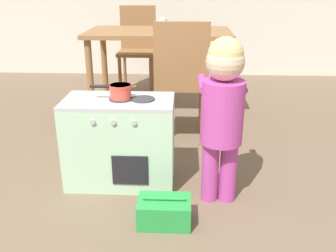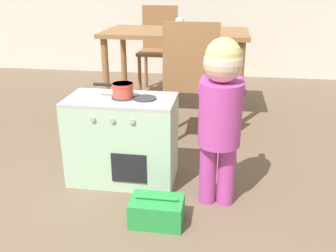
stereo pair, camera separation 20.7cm
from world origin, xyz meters
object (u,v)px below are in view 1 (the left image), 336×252
Objects in this scene: toy_basket at (164,211)px; cup_on_table at (163,24)px; child_figure at (223,104)px; toy_pot at (120,90)px; play_kitchen at (120,141)px; dining_chair_far at (137,47)px; dining_chair_near at (181,80)px; dining_table at (159,42)px.

toy_basket is 2.58× the size of cup_on_table.
cup_on_table is (-0.39, 1.48, 0.23)m from child_figure.
toy_pot is at bearing 122.69° from toy_basket.
dining_chair_far reaches higher than play_kitchen.
toy_pot is 0.71m from toy_basket.
dining_chair_far is (-0.70, 2.14, -0.08)m from child_figure.
toy_basket is (0.27, -0.42, -0.50)m from toy_pot.
dining_chair_far is 8.72× the size of cup_on_table.
dining_chair_far is (-0.41, 2.38, 0.41)m from toy_basket.
dining_chair_near is at bearing 61.42° from toy_pot.
child_figure is 2.25m from dining_chair_far.
dining_chair_near is (0.35, 0.62, 0.22)m from play_kitchen.
toy_basket is at bearing -57.31° from toy_pot.
play_kitchen is at bearing 123.87° from toy_basket.
toy_basket is at bearing -56.13° from play_kitchen.
play_kitchen is at bearing -97.78° from cup_on_table.
play_kitchen is 0.67m from child_figure.
toy_pot is 0.26× the size of dining_chair_far.
dining_chair_far is at bearing 115.06° from cup_on_table.
cup_on_table is (0.31, -0.66, 0.31)m from dining_chair_far.
toy_pot is (0.01, 0.00, 0.31)m from play_kitchen.
toy_pot is at bearing -97.26° from cup_on_table.
dining_chair_far is at bearing 93.79° from play_kitchen.
toy_basket is at bearing 99.80° from dining_chair_far.
dining_table is at bearing 84.12° from toy_pot.
cup_on_table is (-0.10, 1.72, 0.72)m from toy_basket.
toy_pot reaches higher than toy_basket.
play_kitchen is 0.70× the size of dining_chair_near.
cup_on_table reaches higher than dining_table.
dining_chair_far is at bearing 109.63° from dining_chair_near.
child_figure is (0.56, -0.18, -0.01)m from toy_pot.
cup_on_table is at bearing 93.42° from toy_basket.
dining_chair_far reaches higher than cup_on_table.
dining_table is 0.74m from dining_chair_far.
dining_table is 0.15m from cup_on_table.
cup_on_table reaches higher than play_kitchen.
child_figure is at bearing -17.52° from play_kitchen.
toy_basket is at bearing -85.49° from dining_table.
dining_table reaches higher than play_kitchen.
dining_chair_near is (0.34, 0.62, -0.09)m from toy_pot.
dining_chair_near is (-0.22, 0.80, -0.08)m from child_figure.
play_kitchen is 1.98m from dining_chair_far.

